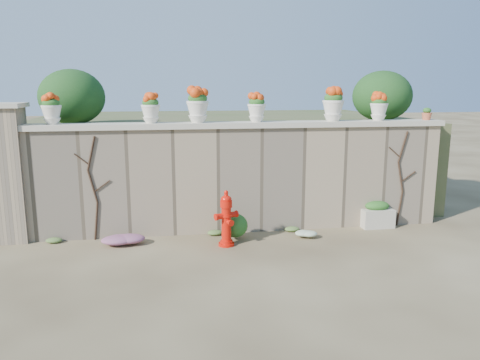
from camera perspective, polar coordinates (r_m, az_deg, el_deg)
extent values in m
plane|color=#493A24|center=(7.57, 1.93, -10.06)|extent=(80.00, 80.00, 0.00)
cube|color=gray|center=(8.99, -0.16, 0.06)|extent=(8.00, 0.40, 2.00)
cube|color=#BBB39F|center=(8.85, -0.16, 6.74)|extent=(8.10, 0.52, 0.10)
cube|color=gray|center=(9.30, -26.35, 0.50)|extent=(0.60, 0.60, 2.40)
cube|color=#BBB39F|center=(9.17, -27.03, 8.13)|extent=(0.72, 0.72, 0.08)
cube|color=#384C23|center=(12.12, -2.44, 3.00)|extent=(9.00, 6.00, 2.00)
ellipsoid|color=#143814|center=(10.10, -19.79, 9.50)|extent=(1.30, 1.30, 1.10)
ellipsoid|color=#143814|center=(10.99, 16.92, 9.78)|extent=(1.30, 1.30, 1.10)
cylinder|color=black|center=(8.93, -17.11, -4.82)|extent=(0.12, 0.04, 0.70)
cylinder|color=black|center=(8.78, -17.52, -0.75)|extent=(0.17, 0.04, 0.61)
cylinder|color=black|center=(8.68, -17.69, 3.13)|extent=(0.18, 0.04, 0.61)
cylinder|color=black|center=(8.76, -16.46, -0.72)|extent=(0.30, 0.02, 0.22)
cylinder|color=black|center=(8.73, -18.79, 2.44)|extent=(0.25, 0.02, 0.21)
cylinder|color=black|center=(9.94, 18.87, -3.30)|extent=(0.12, 0.04, 0.70)
cylinder|color=black|center=(9.79, 18.98, 0.37)|extent=(0.17, 0.04, 0.61)
cylinder|color=black|center=(9.71, 19.26, 3.85)|extent=(0.18, 0.04, 0.61)
cylinder|color=black|center=(9.87, 19.83, 0.40)|extent=(0.30, 0.02, 0.22)
cylinder|color=black|center=(9.64, 18.30, 3.26)|extent=(0.25, 0.02, 0.21)
cylinder|color=red|center=(8.34, -1.66, -7.81)|extent=(0.28, 0.28, 0.05)
cylinder|color=red|center=(8.22, -1.68, -5.34)|extent=(0.17, 0.17, 0.62)
cylinder|color=red|center=(8.18, -1.69, -4.34)|extent=(0.21, 0.21, 0.04)
cylinder|color=red|center=(8.13, -1.69, -2.92)|extent=(0.21, 0.21, 0.12)
ellipsoid|color=red|center=(8.10, -1.70, -2.23)|extent=(0.19, 0.19, 0.14)
cylinder|color=red|center=(8.08, -1.70, -1.68)|extent=(0.07, 0.07, 0.10)
cylinder|color=red|center=(8.12, -2.54, -4.48)|extent=(0.17, 0.15, 0.10)
cylinder|color=red|center=(8.25, -0.84, -4.20)|extent=(0.17, 0.15, 0.10)
cylinder|color=red|center=(8.12, -1.29, -5.20)|extent=(0.12, 0.13, 0.09)
cube|color=#BBB39F|center=(9.74, 16.30, -4.45)|extent=(0.64, 0.38, 0.37)
ellipsoid|color=#1E5119|center=(9.68, 16.38, -3.03)|extent=(0.49, 0.30, 0.19)
ellipsoid|color=#1E5119|center=(8.57, -0.42, -5.30)|extent=(0.64, 0.58, 0.61)
ellipsoid|color=#BD25A1|center=(8.59, -14.00, -6.89)|extent=(0.91, 0.60, 0.24)
ellipsoid|color=white|center=(8.80, 7.82, -6.35)|extent=(0.56, 0.45, 0.20)
ellipsoid|color=#1E5119|center=(8.95, -22.06, 8.70)|extent=(0.30, 0.30, 0.18)
ellipsoid|color=red|center=(8.95, -22.10, 9.17)|extent=(0.26, 0.26, 0.19)
ellipsoid|color=#1E5119|center=(8.73, -10.87, 9.25)|extent=(0.30, 0.30, 0.18)
ellipsoid|color=red|center=(8.73, -10.89, 9.74)|extent=(0.26, 0.26, 0.19)
ellipsoid|color=#1E5119|center=(8.74, -5.20, 9.88)|extent=(0.35, 0.35, 0.21)
ellipsoid|color=red|center=(8.74, -5.21, 10.46)|extent=(0.31, 0.31, 0.22)
ellipsoid|color=#1E5119|center=(8.88, 2.05, 9.50)|extent=(0.30, 0.30, 0.18)
ellipsoid|color=red|center=(8.88, 2.05, 9.98)|extent=(0.26, 0.26, 0.19)
ellipsoid|color=#1E5119|center=(9.28, 11.32, 9.79)|extent=(0.35, 0.35, 0.21)
ellipsoid|color=red|center=(9.28, 11.35, 10.34)|extent=(0.31, 0.31, 0.22)
ellipsoid|color=#1E5119|center=(9.64, 16.62, 9.17)|extent=(0.30, 0.30, 0.18)
ellipsoid|color=red|center=(9.64, 16.64, 9.62)|extent=(0.26, 0.26, 0.19)
ellipsoid|color=#1E5119|center=(10.12, 21.84, 7.83)|extent=(0.16, 0.16, 0.11)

